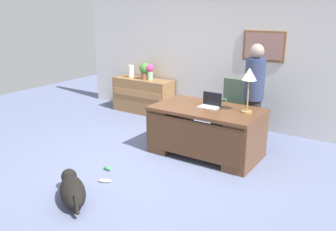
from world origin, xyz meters
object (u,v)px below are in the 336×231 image
laptop (210,104)px  vase_with_flowers (150,71)px  potted_plant (145,70)px  desk_lamp (249,77)px  person_standing (254,95)px  dog_toy_ball (71,177)px  dog_toy_plush (105,181)px  credenza (143,96)px  dog_toy_bone (107,169)px  dog_lying (72,190)px  armchair (235,113)px  vase_empty (131,71)px  desk (205,130)px

laptop → vase_with_flowers: (-2.12, 1.28, 0.13)m
potted_plant → desk_lamp: bearing=-23.7°
person_standing → laptop: person_standing is taller
dog_toy_ball → dog_toy_plush: bearing=22.3°
credenza → potted_plant: potted_plant is taller
person_standing → laptop: size_ratio=5.44×
dog_toy_bone → dog_lying: bearing=-74.2°
armchair → vase_with_flowers: vase_with_flowers is taller
vase_empty → dog_toy_ball: 3.61m
dog_toy_ball → potted_plant: bearing=108.9°
vase_with_flowers → desk_lamp: bearing=-24.7°
desk → armchair: 0.96m
desk_lamp → vase_with_flowers: 3.01m
armchair → desk_lamp: 1.29m
potted_plant → dog_toy_plush: (1.55, -2.99, -0.94)m
vase_empty → dog_toy_ball: vase_empty is taller
desk_lamp → vase_with_flowers: bearing=155.3°
vase_with_flowers → dog_toy_plush: bearing=-64.7°
person_standing → desk_lamp: person_standing is taller
person_standing → vase_with_flowers: bearing=165.7°
vase_with_flowers → dog_toy_plush: size_ratio=1.91×
potted_plant → vase_empty: bearing=180.0°
dog_toy_plush → potted_plant: bearing=117.4°
credenza → dog_toy_bone: bearing=-62.9°
dog_lying → potted_plant: potted_plant is taller
armchair → dog_toy_plush: size_ratio=5.95×
armchair → dog_toy_ball: (-1.24, -2.75, -0.44)m
dog_toy_ball → vase_with_flowers: bearing=106.7°
person_standing → dog_lying: bearing=-111.9°
dog_toy_ball → dog_toy_bone: (0.22, 0.49, -0.01)m
vase_empty → dog_toy_plush: vase_empty is taller
credenza → armchair: (2.39, -0.42, 0.10)m
dog_toy_plush → desk_lamp: bearing=53.2°
armchair → person_standing: size_ratio=0.61×
credenza → dog_lying: (1.62, -3.56, -0.23)m
desk → armchair: (0.09, 0.96, 0.06)m
dog_lying → desk_lamp: (1.29, 2.32, 1.16)m
armchair → laptop: armchair is taller
desk → dog_toy_ball: desk is taller
potted_plant → desk: bearing=-31.7°
potted_plant → dog_toy_bone: potted_plant is taller
credenza → vase_empty: size_ratio=5.07×
credenza → laptop: size_ratio=4.32×
credenza → laptop: bearing=-28.8°
dog_toy_ball → laptop: bearing=58.5°
dog_lying → person_standing: bearing=68.1°
credenza → potted_plant: bearing=1.3°
vase_with_flowers → dog_toy_bone: size_ratio=2.41×
armchair → person_standing: (0.40, -0.24, 0.42)m
credenza → dog_toy_ball: bearing=-70.1°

